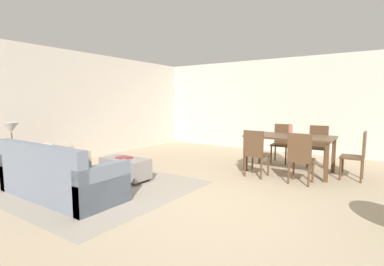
% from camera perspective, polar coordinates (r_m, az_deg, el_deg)
% --- Properties ---
extents(ground_plane, '(10.80, 10.80, 0.00)m').
position_cam_1_polar(ground_plane, '(4.18, 4.18, -14.28)').
color(ground_plane, tan).
extents(wall_back, '(9.00, 0.12, 2.70)m').
position_cam_1_polar(wall_back, '(8.62, 21.08, 5.13)').
color(wall_back, beige).
rests_on(wall_back, ground_plane).
extents(wall_left, '(0.12, 11.00, 2.70)m').
position_cam_1_polar(wall_left, '(7.53, -24.90, 4.84)').
color(wall_left, beige).
rests_on(wall_left, ground_plane).
extents(area_rug, '(3.00, 2.80, 0.01)m').
position_cam_1_polar(area_rug, '(5.27, -18.45, -10.16)').
color(area_rug, gray).
rests_on(area_rug, ground_plane).
extents(couch, '(2.15, 0.87, 0.86)m').
position_cam_1_polar(couch, '(4.92, -25.07, -8.07)').
color(couch, slate).
rests_on(couch, ground_plane).
extents(ottoman_table, '(0.94, 0.46, 0.42)m').
position_cam_1_polar(ottoman_table, '(5.51, -13.16, -6.76)').
color(ottoman_table, gray).
rests_on(ottoman_table, ground_plane).
extents(side_table, '(0.40, 0.40, 0.57)m').
position_cam_1_polar(side_table, '(6.07, -32.09, -4.30)').
color(side_table, brown).
rests_on(side_table, ground_plane).
extents(table_lamp, '(0.26, 0.26, 0.53)m').
position_cam_1_polar(table_lamp, '(6.01, -32.39, 0.70)').
color(table_lamp, brown).
rests_on(table_lamp, side_table).
extents(dining_table, '(1.69, 1.00, 0.76)m').
position_cam_1_polar(dining_table, '(6.29, 18.91, -1.27)').
color(dining_table, '#513823').
rests_on(dining_table, ground_plane).
extents(dining_chair_near_left, '(0.42, 0.42, 0.92)m').
position_cam_1_polar(dining_chair_near_left, '(5.66, 12.50, -3.49)').
color(dining_chair_near_left, '#513823').
rests_on(dining_chair_near_left, ground_plane).
extents(dining_chair_near_right, '(0.40, 0.40, 0.92)m').
position_cam_1_polar(dining_chair_near_right, '(5.39, 20.82, -4.24)').
color(dining_chair_near_right, '#513823').
rests_on(dining_chair_near_right, ground_plane).
extents(dining_chair_far_left, '(0.41, 0.41, 0.92)m').
position_cam_1_polar(dining_chair_far_left, '(7.23, 17.45, -1.50)').
color(dining_chair_far_left, '#513823').
rests_on(dining_chair_far_left, ground_plane).
extents(dining_chair_far_right, '(0.43, 0.43, 0.92)m').
position_cam_1_polar(dining_chair_far_right, '(7.08, 23.84, -1.91)').
color(dining_chair_far_right, '#513823').
rests_on(dining_chair_far_right, ground_plane).
extents(dining_chair_head_east, '(0.40, 0.40, 0.92)m').
position_cam_1_polar(dining_chair_head_east, '(6.13, 30.18, -3.45)').
color(dining_chair_head_east, '#513823').
rests_on(dining_chair_head_east, ground_plane).
extents(vase_centerpiece, '(0.09, 0.09, 0.22)m').
position_cam_1_polar(vase_centerpiece, '(6.32, 19.03, 0.53)').
color(vase_centerpiece, '#B26659').
rests_on(vase_centerpiece, dining_table).
extents(book_on_ottoman, '(0.26, 0.20, 0.03)m').
position_cam_1_polar(book_on_ottoman, '(5.45, -13.36, -4.80)').
color(book_on_ottoman, maroon).
rests_on(book_on_ottoman, ottoman_table).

